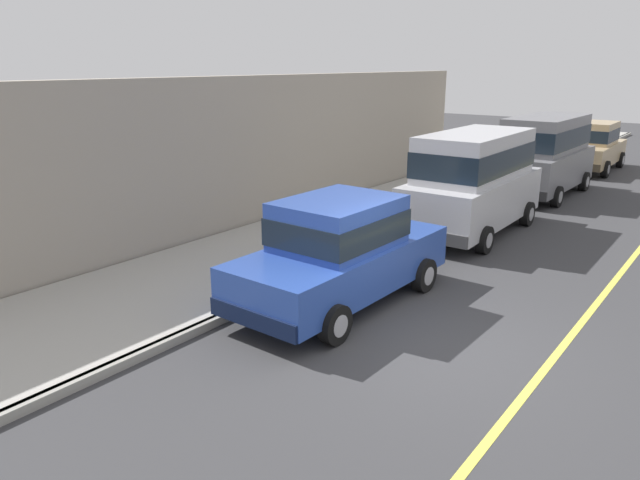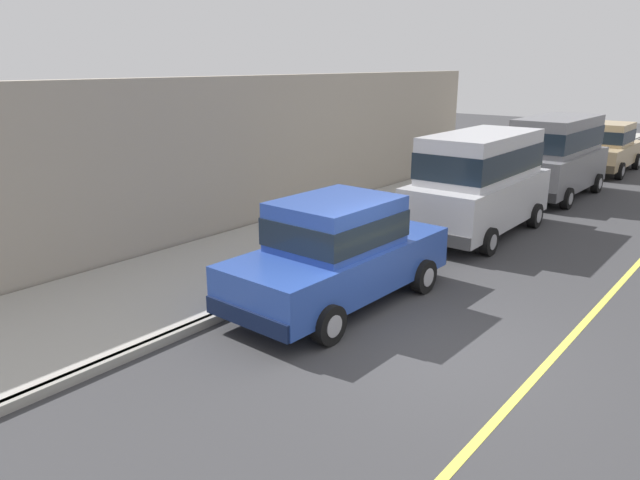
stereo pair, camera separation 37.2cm
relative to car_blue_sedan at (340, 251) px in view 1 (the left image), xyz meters
The scene contains 11 objects.
ground_plane 2.38m from the car_blue_sedan, 12.93° to the right, with size 80.00×80.00×0.00m, color #38383A.
curb 1.50m from the car_blue_sedan, 155.97° to the right, with size 0.16×64.00×0.14m, color gray.
sidewalk 3.07m from the car_blue_sedan, behind, with size 3.60×64.00×0.14m, color #A8A59E.
lane_centre_line 3.87m from the car_blue_sedan, ahead, with size 0.12×57.60×0.01m, color #E0D64C.
car_blue_sedan is the anchor object (origin of this frame).
car_silver_van 5.81m from the car_blue_sedan, 90.31° to the left, with size 2.18×4.92×2.52m.
car_grey_van 11.42m from the car_blue_sedan, 90.17° to the left, with size 2.18×4.92×2.52m.
car_tan_sedan 17.21m from the car_blue_sedan, 89.89° to the left, with size 2.08×4.62×1.92m.
dog_black 2.91m from the car_blue_sedan, 147.52° to the left, with size 0.63×0.51×0.49m.
fire_hydrant 4.42m from the car_blue_sedan, 110.51° to the left, with size 0.34×0.24×0.72m.
building_facade 6.33m from the car_blue_sedan, 142.79° to the left, with size 0.50×20.00×3.84m, color #9E9384.
Camera 1 is at (3.58, -7.64, 4.15)m, focal length 33.33 mm.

